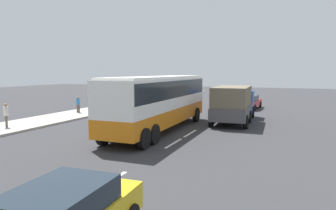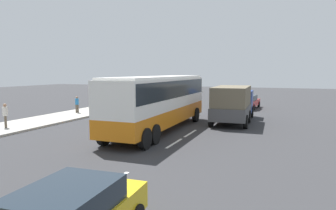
{
  "view_description": "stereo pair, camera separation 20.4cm",
  "coord_description": "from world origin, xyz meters",
  "px_view_note": "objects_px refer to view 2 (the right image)",
  "views": [
    {
      "loc": [
        -18.73,
        -8.42,
        3.9
      ],
      "look_at": [
        0.29,
        -0.65,
        1.67
      ],
      "focal_mm": 32.81,
      "sensor_mm": 36.0,
      "label": 1
    },
    {
      "loc": [
        -18.81,
        -8.23,
        3.9
      ],
      "look_at": [
        0.29,
        -0.65,
        1.67
      ],
      "focal_mm": 32.81,
      "sensor_mm": 36.0,
      "label": 2
    }
  ],
  "objects_px": {
    "coach_bus": "(160,97)",
    "cargo_truck": "(233,103)",
    "car_red_compact": "(248,101)",
    "pedestrian_near_curb": "(77,103)",
    "pedestrian_at_crossing": "(5,114)"
  },
  "relations": [
    {
      "from": "pedestrian_near_curb",
      "to": "coach_bus",
      "type": "bearing_deg",
      "value": -172.74
    },
    {
      "from": "cargo_truck",
      "to": "coach_bus",
      "type": "bearing_deg",
      "value": 141.88
    },
    {
      "from": "coach_bus",
      "to": "car_red_compact",
      "type": "height_order",
      "value": "coach_bus"
    },
    {
      "from": "coach_bus",
      "to": "pedestrian_at_crossing",
      "type": "xyz_separation_m",
      "value": [
        -3.51,
        9.82,
        -1.15
      ]
    },
    {
      "from": "coach_bus",
      "to": "pedestrian_near_curb",
      "type": "distance_m",
      "value": 11.24
    },
    {
      "from": "cargo_truck",
      "to": "pedestrian_near_curb",
      "type": "xyz_separation_m",
      "value": [
        -0.9,
        14.1,
        -0.51
      ]
    },
    {
      "from": "coach_bus",
      "to": "pedestrian_near_curb",
      "type": "height_order",
      "value": "coach_bus"
    },
    {
      "from": "car_red_compact",
      "to": "pedestrian_at_crossing",
      "type": "relative_size",
      "value": 2.89
    },
    {
      "from": "cargo_truck",
      "to": "car_red_compact",
      "type": "distance_m",
      "value": 9.38
    },
    {
      "from": "car_red_compact",
      "to": "coach_bus",
      "type": "bearing_deg",
      "value": 169.19
    },
    {
      "from": "car_red_compact",
      "to": "pedestrian_at_crossing",
      "type": "distance_m",
      "value": 22.82
    },
    {
      "from": "pedestrian_near_curb",
      "to": "pedestrian_at_crossing",
      "type": "bearing_deg",
      "value": 123.89
    },
    {
      "from": "car_red_compact",
      "to": "pedestrian_near_curb",
      "type": "relative_size",
      "value": 3.12
    },
    {
      "from": "coach_bus",
      "to": "pedestrian_at_crossing",
      "type": "bearing_deg",
      "value": 109.0
    },
    {
      "from": "coach_bus",
      "to": "cargo_truck",
      "type": "relative_size",
      "value": 1.63
    }
  ]
}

